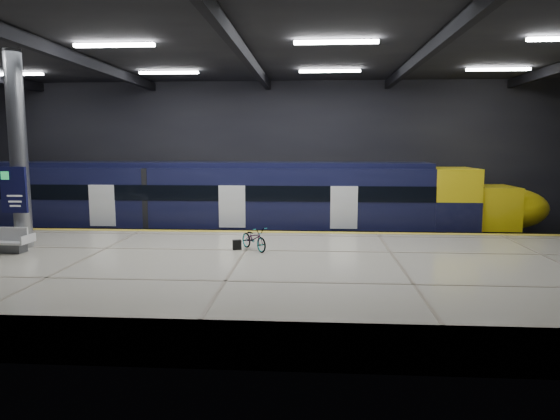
{
  "coord_description": "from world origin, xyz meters",
  "views": [
    {
      "loc": [
        2.35,
        -17.94,
        4.72
      ],
      "look_at": [
        1.03,
        1.5,
        2.2
      ],
      "focal_mm": 32.0,
      "sensor_mm": 36.0,
      "label": 1
    }
  ],
  "objects": [
    {
      "name": "ground",
      "position": [
        0.0,
        0.0,
        0.0
      ],
      "size": [
        30.0,
        30.0,
        0.0
      ],
      "primitive_type": "plane",
      "color": "black",
      "rests_on": "ground"
    },
    {
      "name": "room_shell",
      "position": [
        -0.0,
        0.0,
        5.72
      ],
      "size": [
        30.1,
        16.1,
        8.05
      ],
      "color": "black",
      "rests_on": "ground"
    },
    {
      "name": "platform",
      "position": [
        0.0,
        -2.5,
        0.55
      ],
      "size": [
        30.0,
        11.0,
        1.1
      ],
      "primitive_type": "cube",
      "color": "beige",
      "rests_on": "ground"
    },
    {
      "name": "safety_strip",
      "position": [
        0.0,
        2.75,
        1.11
      ],
      "size": [
        30.0,
        0.4,
        0.01
      ],
      "primitive_type": "cube",
      "color": "gold",
      "rests_on": "platform"
    },
    {
      "name": "rails",
      "position": [
        0.0,
        5.5,
        0.08
      ],
      "size": [
        30.0,
        1.52,
        0.16
      ],
      "color": "gray",
      "rests_on": "ground"
    },
    {
      "name": "train",
      "position": [
        -2.51,
        5.5,
        2.06
      ],
      "size": [
        29.4,
        2.84,
        3.79
      ],
      "color": "black",
      "rests_on": "ground"
    },
    {
      "name": "bench",
      "position": [
        -8.26,
        -1.88,
        1.41
      ],
      "size": [
        2.02,
        0.91,
        0.87
      ],
      "rotation": [
        0.0,
        0.0,
        -0.05
      ],
      "color": "#595B60",
      "rests_on": "platform"
    },
    {
      "name": "bicycle",
      "position": [
        0.29,
        -0.95,
        1.51
      ],
      "size": [
        1.39,
        1.58,
        0.83
      ],
      "primitive_type": "imported",
      "rotation": [
        0.0,
        0.0,
        0.65
      ],
      "color": "#99999E",
      "rests_on": "platform"
    },
    {
      "name": "pannier_bag",
      "position": [
        -0.31,
        -0.95,
        1.28
      ],
      "size": [
        0.34,
        0.26,
        0.35
      ],
      "primitive_type": "cube",
      "rotation": [
        0.0,
        0.0,
        0.3
      ],
      "color": "black",
      "rests_on": "platform"
    },
    {
      "name": "info_column",
      "position": [
        -8.0,
        -1.03,
        4.46
      ],
      "size": [
        0.9,
        0.78,
        6.9
      ],
      "color": "#9EA0A5",
      "rests_on": "platform"
    }
  ]
}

